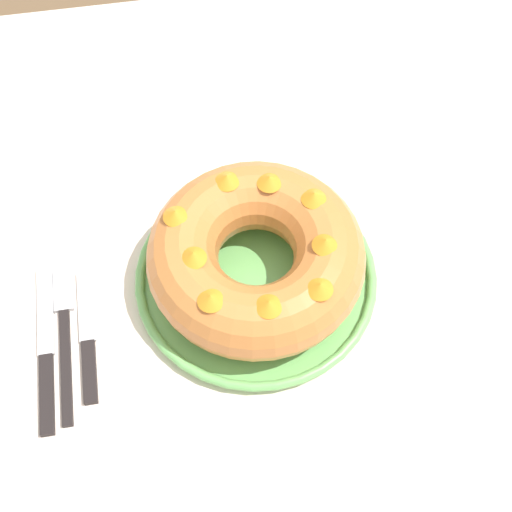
{
  "coord_description": "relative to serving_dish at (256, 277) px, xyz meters",
  "views": [
    {
      "loc": [
        -0.09,
        -0.43,
        1.54
      ],
      "look_at": [
        -0.02,
        -0.01,
        0.8
      ],
      "focal_mm": 50.0,
      "sensor_mm": 36.0,
      "label": 1
    }
  ],
  "objects": [
    {
      "name": "serving_knife",
      "position": [
        -0.26,
        -0.06,
        -0.01
      ],
      "size": [
        0.02,
        0.22,
        0.01
      ],
      "rotation": [
        0.0,
        0.0,
        -0.02
      ],
      "color": "black",
      "rests_on": "dining_table"
    },
    {
      "name": "serving_dish",
      "position": [
        0.0,
        0.0,
        0.0
      ],
      "size": [
        0.3,
        0.3,
        0.02
      ],
      "color": "#6BB760",
      "rests_on": "dining_table"
    },
    {
      "name": "cake_knife",
      "position": [
        -0.21,
        -0.05,
        -0.01
      ],
      "size": [
        0.02,
        0.18,
        0.01
      ],
      "rotation": [
        0.0,
        0.0,
        0.01
      ],
      "color": "black",
      "rests_on": "dining_table"
    },
    {
      "name": "dining_table",
      "position": [
        0.02,
        0.01,
        -0.1
      ],
      "size": [
        1.2,
        1.09,
        0.74
      ],
      "color": "beige",
      "rests_on": "ground_plane"
    },
    {
      "name": "ground_plane",
      "position": [
        0.02,
        0.01,
        -0.75
      ],
      "size": [
        8.0,
        8.0,
        0.0
      ],
      "primitive_type": "plane",
      "color": "brown"
    },
    {
      "name": "bundt_cake",
      "position": [
        -0.0,
        -0.0,
        0.05
      ],
      "size": [
        0.26,
        0.26,
        0.1
      ],
      "color": "#C67538",
      "rests_on": "serving_dish"
    },
    {
      "name": "fork",
      "position": [
        -0.24,
        -0.03,
        -0.01
      ],
      "size": [
        0.02,
        0.2,
        0.01
      ],
      "rotation": [
        0.0,
        0.0,
        0.01
      ],
      "color": "black",
      "rests_on": "dining_table"
    }
  ]
}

